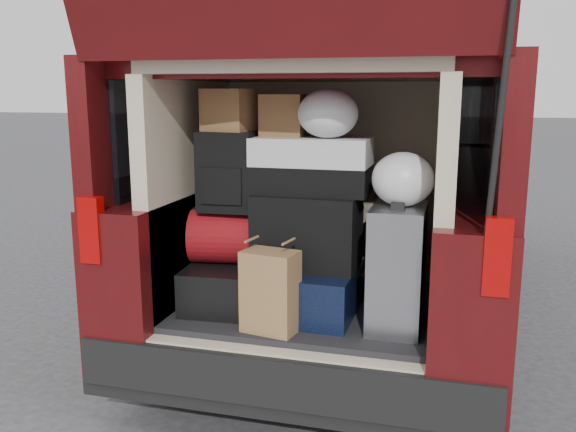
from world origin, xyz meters
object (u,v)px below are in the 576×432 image
(navy_hardshell, at_px, (312,290))
(twotone_duffel, at_px, (308,165))
(kraft_bag, at_px, (270,291))
(red_duffel, at_px, (233,236))
(silver_roller, at_px, (397,267))
(black_hardshell, at_px, (231,283))
(backpack, at_px, (227,172))
(black_soft_case, at_px, (307,230))

(navy_hardshell, height_order, twotone_duffel, twotone_duffel)
(kraft_bag, height_order, red_duffel, red_duffel)
(red_duffel, bearing_deg, silver_roller, -15.51)
(black_hardshell, distance_m, red_duffel, 0.25)
(kraft_bag, bearing_deg, backpack, 148.56)
(red_duffel, height_order, backpack, backpack)
(red_duffel, relative_size, black_soft_case, 0.84)
(red_duffel, bearing_deg, navy_hardshell, -11.84)
(navy_hardshell, bearing_deg, kraft_bag, -112.63)
(black_hardshell, distance_m, silver_roller, 0.87)
(navy_hardshell, height_order, black_soft_case, black_soft_case)
(silver_roller, distance_m, red_duffel, 0.84)
(red_duffel, xyz_separation_m, backpack, (-0.01, -0.04, 0.33))
(navy_hardshell, height_order, red_duffel, red_duffel)
(navy_hardshell, distance_m, backpack, 0.72)
(backpack, bearing_deg, navy_hardshell, -1.78)
(navy_hardshell, relative_size, red_duffel, 1.26)
(kraft_bag, bearing_deg, black_soft_case, 82.46)
(silver_roller, xyz_separation_m, kraft_bag, (-0.55, -0.21, -0.10))
(kraft_bag, height_order, backpack, backpack)
(navy_hardshell, xyz_separation_m, kraft_bag, (-0.13, -0.28, 0.07))
(silver_roller, xyz_separation_m, backpack, (-0.85, 0.07, 0.40))
(black_hardshell, xyz_separation_m, red_duffel, (0.01, 0.01, 0.25))
(silver_roller, height_order, twotone_duffel, twotone_duffel)
(backpack, bearing_deg, twotone_duffel, 7.91)
(silver_roller, bearing_deg, black_hardshell, 174.13)
(black_hardshell, relative_size, twotone_duffel, 0.91)
(black_soft_case, height_order, twotone_duffel, twotone_duffel)
(red_duffel, relative_size, twotone_duffel, 0.70)
(navy_hardshell, relative_size, black_soft_case, 1.06)
(silver_roller, relative_size, kraft_bag, 1.51)
(navy_hardshell, height_order, backpack, backpack)
(red_duffel, bearing_deg, black_hardshell, -158.06)
(black_hardshell, height_order, red_duffel, red_duffel)
(black_hardshell, bearing_deg, silver_roller, -9.96)
(silver_roller, distance_m, twotone_duffel, 0.65)
(twotone_duffel, bearing_deg, silver_roller, -17.26)
(kraft_bag, bearing_deg, red_duffel, 143.70)
(black_hardshell, bearing_deg, navy_hardshell, -5.81)
(kraft_bag, bearing_deg, twotone_duffel, 86.37)
(kraft_bag, distance_m, red_duffel, 0.45)
(backpack, distance_m, twotone_duffel, 0.40)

